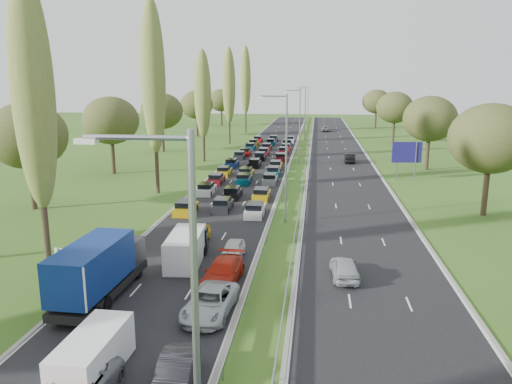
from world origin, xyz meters
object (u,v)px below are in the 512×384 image
(white_van_rear, at_px, (187,248))
(blue_lorry, at_px, (100,269))
(white_van_front, at_px, (95,353))
(info_sign, at_px, (65,259))
(direction_sign, at_px, (407,154))

(white_van_rear, bearing_deg, blue_lorry, -122.18)
(white_van_front, distance_m, white_van_rear, 14.51)
(white_van_front, xyz_separation_m, white_van_rear, (0.43, 14.50, 0.12))
(info_sign, height_order, direction_sign, direction_sign)
(direction_sign, bearing_deg, white_van_rear, -121.64)
(blue_lorry, relative_size, direction_sign, 1.73)
(white_van_front, relative_size, info_sign, 2.41)
(blue_lorry, xyz_separation_m, white_van_front, (3.15, -7.71, -0.93))
(white_van_front, height_order, info_sign, info_sign)
(white_van_rear, height_order, direction_sign, direction_sign)
(white_van_front, bearing_deg, white_van_rear, 89.43)
(info_sign, bearing_deg, direction_sign, 53.33)
(white_van_rear, distance_m, info_sign, 8.36)
(blue_lorry, relative_size, white_van_front, 1.78)
(white_van_front, relative_size, direction_sign, 0.97)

